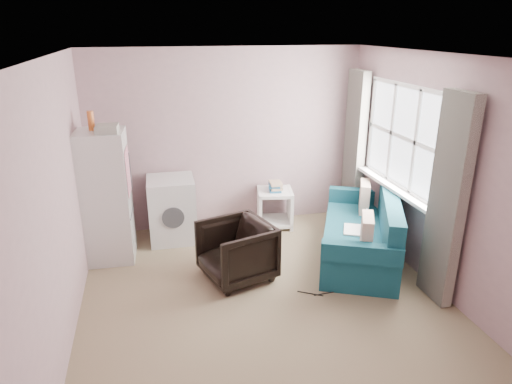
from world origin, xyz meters
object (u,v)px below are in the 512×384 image
at_px(armchair, 236,248).
at_px(washing_machine, 172,208).
at_px(side_table, 275,205).
at_px(fridge, 106,196).
at_px(sofa, 364,235).

distance_m(armchair, washing_machine, 1.37).
xyz_separation_m(armchair, washing_machine, (-0.64, 1.21, 0.08)).
bearing_deg(armchair, side_table, 130.99).
xyz_separation_m(fridge, washing_machine, (0.78, 0.37, -0.37)).
xyz_separation_m(armchair, side_table, (0.82, 1.32, -0.06)).
height_order(fridge, washing_machine, fridge).
distance_m(fridge, side_table, 2.35).
relative_size(washing_machine, side_table, 1.29).
xyz_separation_m(armchair, sofa, (1.64, 0.11, -0.07)).
bearing_deg(side_table, sofa, -56.00).
bearing_deg(armchair, sofa, 76.84).
height_order(side_table, sofa, sofa).
relative_size(fridge, side_table, 2.76).
xyz_separation_m(fridge, side_table, (2.24, 0.48, -0.51)).
relative_size(fridge, sofa, 0.89).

